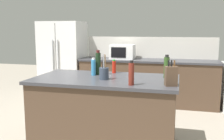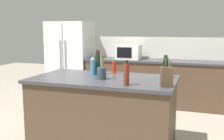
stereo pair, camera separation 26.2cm
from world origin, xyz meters
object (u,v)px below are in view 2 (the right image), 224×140
(knife_block, at_px, (167,77))
(wine_bottle, at_px, (98,63))
(refrigerator, at_px, (71,60))
(vinegar_bottle, at_px, (126,74))
(utensil_crock, at_px, (101,73))
(hot_sauce_bottle, at_px, (114,67))
(microwave, at_px, (129,52))
(spice_jar_paprika, at_px, (164,78))
(olive_oil_bottle, at_px, (165,68))
(dish_soap_bottle, at_px, (93,67))

(knife_block, relative_size, wine_bottle, 0.85)
(refrigerator, xyz_separation_m, vinegar_bottle, (2.05, -2.61, 0.21))
(utensil_crock, distance_m, hot_sauce_bottle, 0.50)
(utensil_crock, relative_size, vinegar_bottle, 1.13)
(microwave, bearing_deg, hot_sauce_bottle, -81.68)
(utensil_crock, height_order, spice_jar_paprika, utensil_crock)
(refrigerator, relative_size, olive_oil_bottle, 5.73)
(hot_sauce_bottle, bearing_deg, spice_jar_paprika, -31.62)
(microwave, bearing_deg, wine_bottle, -87.71)
(vinegar_bottle, bearing_deg, knife_block, 9.74)
(refrigerator, xyz_separation_m, wine_bottle, (1.48, -2.04, 0.23))
(refrigerator, bearing_deg, microwave, -2.10)
(refrigerator, relative_size, knife_block, 5.99)
(knife_block, relative_size, olive_oil_bottle, 0.96)
(wine_bottle, bearing_deg, knife_block, -26.35)
(dish_soap_bottle, bearing_deg, knife_block, -21.86)
(hot_sauce_bottle, height_order, vinegar_bottle, vinegar_bottle)
(wine_bottle, bearing_deg, microwave, 92.29)
(olive_oil_bottle, bearing_deg, microwave, 116.98)
(refrigerator, bearing_deg, utensil_crock, -54.90)
(knife_block, xyz_separation_m, hot_sauce_bottle, (-0.83, 0.68, -0.02))
(olive_oil_bottle, bearing_deg, knife_block, -81.38)
(olive_oil_bottle, bearing_deg, utensil_crock, -157.73)
(utensil_crock, bearing_deg, dish_soap_bottle, 131.96)
(microwave, distance_m, olive_oil_bottle, 2.24)
(wine_bottle, xyz_separation_m, vinegar_bottle, (0.57, -0.58, -0.03))
(knife_block, distance_m, wine_bottle, 1.13)
(utensil_crock, distance_m, wine_bottle, 0.38)
(knife_block, height_order, vinegar_bottle, knife_block)
(hot_sauce_bottle, height_order, wine_bottle, wine_bottle)
(knife_block, relative_size, utensil_crock, 0.91)
(vinegar_bottle, bearing_deg, dish_soap_bottle, 141.07)
(hot_sauce_bottle, xyz_separation_m, vinegar_bottle, (0.39, -0.76, 0.04))
(spice_jar_paprika, xyz_separation_m, hot_sauce_bottle, (-0.77, 0.48, 0.03))
(microwave, bearing_deg, utensil_crock, -83.63)
(utensil_crock, relative_size, hot_sauce_bottle, 1.63)
(refrigerator, bearing_deg, vinegar_bottle, -51.82)
(utensil_crock, distance_m, vinegar_bottle, 0.47)
(utensil_crock, relative_size, wine_bottle, 0.94)
(knife_block, relative_size, spice_jar_paprika, 2.35)
(utensil_crock, height_order, hot_sauce_bottle, utensil_crock)
(spice_jar_paprika, xyz_separation_m, dish_soap_bottle, (-1.00, 0.22, 0.06))
(microwave, xyz_separation_m, wine_bottle, (0.08, -1.98, 0.01))
(utensil_crock, bearing_deg, hot_sauce_bottle, 89.29)
(wine_bottle, bearing_deg, olive_oil_bottle, -0.80)
(spice_jar_paprika, height_order, dish_soap_bottle, dish_soap_bottle)
(microwave, relative_size, olive_oil_bottle, 1.66)
(microwave, relative_size, spice_jar_paprika, 4.06)
(refrigerator, xyz_separation_m, utensil_crock, (1.66, -2.36, 0.15))
(wine_bottle, bearing_deg, vinegar_bottle, -45.11)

